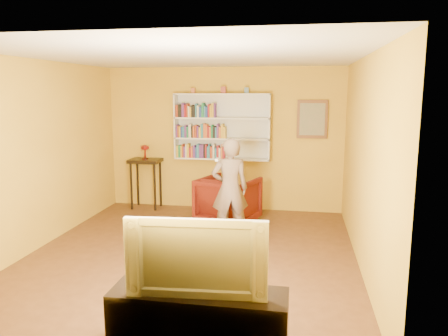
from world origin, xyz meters
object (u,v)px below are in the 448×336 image
(person, at_px, (230,189))
(tv_cabinet, at_px, (199,321))
(armchair, at_px, (228,201))
(ruby_lustre, at_px, (145,149))
(television, at_px, (198,254))
(bookshelf, at_px, (223,127))
(console_table, at_px, (146,168))

(person, bearing_deg, tv_cabinet, 77.26)
(armchair, relative_size, person, 0.58)
(ruby_lustre, height_order, television, ruby_lustre)
(ruby_lustre, xyz_separation_m, armchair, (1.76, -0.80, -0.75))
(armchair, xyz_separation_m, tv_cabinet, (0.35, -3.70, -0.14))
(ruby_lustre, bearing_deg, bookshelf, 6.12)
(tv_cabinet, xyz_separation_m, television, (0.00, 0.00, 0.62))
(console_table, bearing_deg, ruby_lustre, 90.00)
(bookshelf, distance_m, person, 1.89)
(bookshelf, bearing_deg, armchair, -74.36)
(person, distance_m, television, 3.02)
(person, height_order, tv_cabinet, person)
(person, xyz_separation_m, television, (0.21, -3.01, 0.11))
(console_table, relative_size, television, 0.81)
(armchair, height_order, television, television)
(tv_cabinet, bearing_deg, console_table, 115.12)
(ruby_lustre, distance_m, armchair, 2.07)
(bookshelf, bearing_deg, console_table, -173.88)
(person, relative_size, television, 1.32)
(console_table, bearing_deg, television, -64.88)
(bookshelf, relative_size, television, 1.52)
(ruby_lustre, xyz_separation_m, tv_cabinet, (2.11, -4.50, -0.89))
(bookshelf, bearing_deg, ruby_lustre, -173.88)
(ruby_lustre, distance_m, tv_cabinet, 5.05)
(bookshelf, height_order, console_table, bookshelf)
(console_table, bearing_deg, tv_cabinet, -64.88)
(console_table, height_order, television, television)
(armchair, xyz_separation_m, person, (0.14, -0.69, 0.37))
(console_table, height_order, person, person)
(bookshelf, bearing_deg, tv_cabinet, -82.39)
(armchair, bearing_deg, bookshelf, -54.73)
(person, relative_size, tv_cabinet, 1.02)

